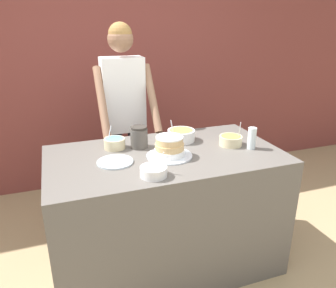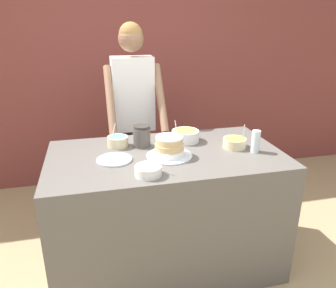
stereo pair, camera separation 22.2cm
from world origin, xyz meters
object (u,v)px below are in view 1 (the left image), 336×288
object	(u,v)px
frosting_bowl_yellow	(181,135)
stoneware_jar	(139,137)
cake	(169,148)
frosting_bowl_blue	(115,143)
person_baker	(124,103)
frosting_bowl_olive	(231,140)
ceramic_plate	(115,162)
drinking_glass	(252,138)
frosting_bowl_white	(154,171)

from	to	relation	value
frosting_bowl_yellow	stoneware_jar	size ratio (longest dim) A/B	1.31
cake	frosting_bowl_yellow	distance (m)	0.33
frosting_bowl_blue	frosting_bowl_yellow	distance (m)	0.52
person_baker	cake	xyz separation A→B (m)	(0.12, -0.85, -0.12)
person_baker	frosting_bowl_olive	bearing A→B (deg)	-51.91
person_baker	stoneware_jar	distance (m)	0.63
frosting_bowl_olive	ceramic_plate	size ratio (longest dim) A/B	0.79
person_baker	cake	size ratio (longest dim) A/B	5.67
drinking_glass	cake	bearing A→B (deg)	174.16
frosting_bowl_yellow	ceramic_plate	xyz separation A→B (m)	(-0.56, -0.25, -0.04)
frosting_bowl_blue	drinking_glass	size ratio (longest dim) A/B	1.02
person_baker	stoneware_jar	xyz separation A→B (m)	(-0.03, -0.62, -0.11)
cake	drinking_glass	size ratio (longest dim) A/B	1.99
cake	frosting_bowl_yellow	bearing A→B (deg)	54.18
drinking_glass	ceramic_plate	world-z (taller)	drinking_glass
frosting_bowl_yellow	drinking_glass	world-z (taller)	frosting_bowl_yellow
frosting_bowl_olive	drinking_glass	xyz separation A→B (m)	(0.11, -0.11, 0.04)
frosting_bowl_white	frosting_bowl_yellow	bearing A→B (deg)	53.64
frosting_bowl_yellow	frosting_bowl_blue	bearing A→B (deg)	179.13
person_baker	frosting_bowl_blue	bearing A→B (deg)	-109.12
drinking_glass	stoneware_jar	bearing A→B (deg)	158.85
frosting_bowl_white	frosting_bowl_yellow	xyz separation A→B (m)	(0.38, 0.52, 0.01)
frosting_bowl_blue	drinking_glass	distance (m)	0.99
frosting_bowl_blue	stoneware_jar	world-z (taller)	frosting_bowl_blue
frosting_bowl_white	drinking_glass	size ratio (longest dim) A/B	1.02
frosting_bowl_blue	frosting_bowl_white	world-z (taller)	frosting_bowl_blue
frosting_bowl_yellow	drinking_glass	bearing A→B (deg)	-38.04
frosting_bowl_blue	stoneware_jar	distance (m)	0.18
person_baker	cake	distance (m)	0.87
person_baker	cake	world-z (taller)	person_baker
ceramic_plate	cake	bearing A→B (deg)	-2.54
frosting_bowl_blue	frosting_bowl_white	bearing A→B (deg)	-75.90
person_baker	frosting_bowl_blue	world-z (taller)	person_baker
person_baker	frosting_bowl_white	bearing A→B (deg)	-93.51
person_baker	frosting_bowl_yellow	xyz separation A→B (m)	(0.31, -0.59, -0.14)
frosting_bowl_olive	ceramic_plate	distance (m)	0.88
frosting_bowl_yellow	drinking_glass	xyz separation A→B (m)	(0.42, -0.33, 0.03)
frosting_bowl_olive	stoneware_jar	bearing A→B (deg)	164.50
frosting_bowl_blue	cake	bearing A→B (deg)	-39.93
frosting_bowl_blue	frosting_bowl_yellow	bearing A→B (deg)	-0.87
frosting_bowl_yellow	ceramic_plate	world-z (taller)	frosting_bowl_yellow
cake	frosting_bowl_white	size ratio (longest dim) A/B	1.95
person_baker	frosting_bowl_white	world-z (taller)	person_baker
stoneware_jar	frosting_bowl_blue	bearing A→B (deg)	166.87
drinking_glass	ceramic_plate	bearing A→B (deg)	175.41
frosting_bowl_white	person_baker	bearing A→B (deg)	86.49
frosting_bowl_yellow	stoneware_jar	distance (m)	0.34
person_baker	frosting_bowl_white	size ratio (longest dim) A/B	11.04
cake	frosting_bowl_yellow	world-z (taller)	frosting_bowl_yellow
frosting_bowl_white	stoneware_jar	bearing A→B (deg)	85.20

